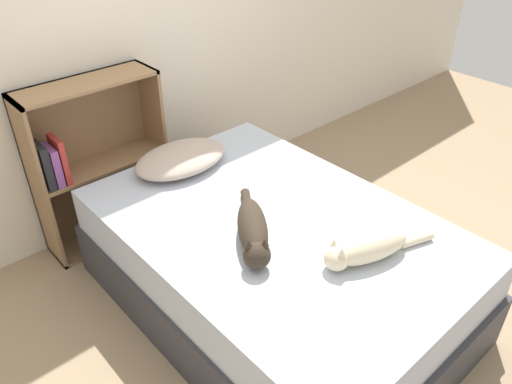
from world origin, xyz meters
The scene contains 7 objects.
ground_plane centered at (0.00, 0.00, 0.00)m, with size 8.00×8.00×0.00m, color #997F60.
wall_back centered at (0.00, 1.30, 1.25)m, with size 8.00×0.06×2.50m.
bed centered at (0.00, 0.00, 0.27)m, with size 1.28×1.88×0.55m.
pillow centered at (-0.04, 0.73, 0.61)m, with size 0.55×0.37×0.11m.
cat_light centered at (0.10, -0.46, 0.62)m, with size 0.55×0.25×0.14m.
cat_dark centered at (-0.20, -0.06, 0.63)m, with size 0.41×0.53×0.16m.
bookshelf centered at (-0.37, 1.17, 0.53)m, with size 0.78×0.26×1.02m.
Camera 1 is at (-1.36, -1.37, 2.01)m, focal length 35.00 mm.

